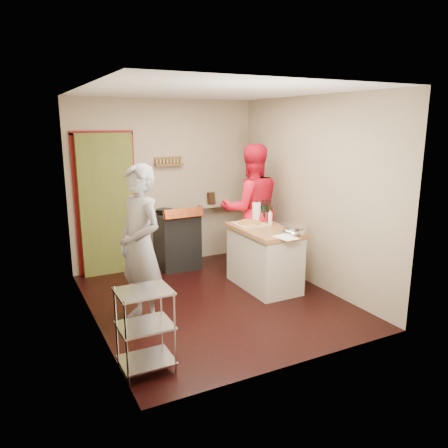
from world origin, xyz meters
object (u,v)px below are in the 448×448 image
(wire_shelving, at_px, (145,327))
(island, at_px, (265,256))
(person_stripe, at_px, (140,246))
(stove, at_px, (177,240))
(person_red, at_px, (251,209))

(wire_shelving, height_order, island, island)
(wire_shelving, distance_m, person_stripe, 1.16)
(island, bearing_deg, stove, 120.30)
(stove, height_order, person_stripe, person_stripe)
(person_red, bearing_deg, person_stripe, 37.91)
(person_stripe, height_order, person_red, person_red)
(stove, xyz_separation_m, person_red, (0.95, -0.65, 0.52))
(island, xyz_separation_m, person_stripe, (-1.82, -0.28, 0.45))
(person_red, bearing_deg, island, 87.70)
(wire_shelving, relative_size, person_red, 0.41)
(island, bearing_deg, person_stripe, -171.38)
(person_stripe, bearing_deg, wire_shelving, -32.41)
(person_red, bearing_deg, stove, -21.83)
(island, height_order, person_stripe, person_stripe)
(wire_shelving, xyz_separation_m, island, (2.10, 1.30, 0.01))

